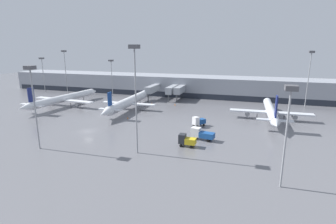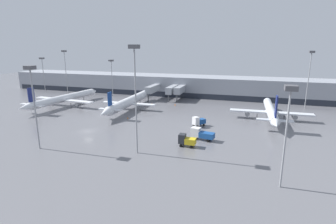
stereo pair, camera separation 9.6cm
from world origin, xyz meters
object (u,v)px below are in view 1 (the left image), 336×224
object	(u,v)px
apron_light_mast_7	(32,84)
parked_jet_2	(129,102)
service_truck_2	(199,121)
traffic_cone_0	(26,107)
parked_jet_1	(271,111)
apron_light_mast_2	(65,60)
parked_jet_0	(63,99)
apron_light_mast_5	(42,65)
traffic_cone_3	(175,105)
traffic_cone_1	(152,103)
service_truck_0	(187,140)
apron_light_mast_3	(310,64)
traffic_cone_2	(128,118)
apron_light_mast_1	(135,72)
apron_light_mast_4	(111,67)
apron_light_mast_6	(289,107)
service_truck_1	(201,134)

from	to	relation	value
apron_light_mast_7	parked_jet_2	bearing A→B (deg)	86.80
service_truck_2	traffic_cone_0	xyz separation A→B (m)	(-66.20, 3.90, -1.22)
parked_jet_1	apron_light_mast_2	size ratio (longest dim) A/B	1.71
parked_jet_0	apron_light_mast_5	distance (m)	40.49
apron_light_mast_2	apron_light_mast_7	xyz separation A→B (m)	(42.20, -63.35, -1.54)
parked_jet_0	traffic_cone_3	distance (m)	43.00
traffic_cone_0	traffic_cone_1	distance (m)	47.16
traffic_cone_3	apron_light_mast_5	distance (m)	73.13
service_truck_0	traffic_cone_1	bearing A→B (deg)	-58.50
traffic_cone_1	apron_light_mast_3	distance (m)	60.00
traffic_cone_2	apron_light_mast_1	world-z (taller)	apron_light_mast_1
traffic_cone_3	apron_light_mast_4	xyz separation A→B (m)	(-34.58, 12.95, 12.86)
parked_jet_0	apron_light_mast_7	bearing A→B (deg)	-142.22
traffic_cone_1	traffic_cone_2	xyz separation A→B (m)	(0.77, -23.14, 0.01)
parked_jet_2	apron_light_mast_4	xyz separation A→B (m)	(-20.38, 24.50, 10.41)
traffic_cone_0	apron_light_mast_2	bearing A→B (deg)	101.68
traffic_cone_1	apron_light_mast_5	distance (m)	63.88
apron_light_mast_7	apron_light_mast_1	bearing A→B (deg)	11.26
service_truck_2	parked_jet_1	bearing A→B (deg)	163.06
parked_jet_2	apron_light_mast_6	distance (m)	64.50
parked_jet_1	traffic_cone_3	xyz separation A→B (m)	(-34.12, 11.03, -2.53)
service_truck_1	service_truck_2	xyz separation A→B (m)	(-2.84, 10.74, -0.01)
parked_jet_2	service_truck_0	world-z (taller)	parked_jet_2
traffic_cone_2	apron_light_mast_2	size ratio (longest dim) A/B	0.03
traffic_cone_2	apron_light_mast_4	bearing A→B (deg)	125.26
apron_light_mast_5	traffic_cone_3	bearing A→B (deg)	-7.95
parked_jet_0	service_truck_2	size ratio (longest dim) A/B	9.68
traffic_cone_1	apron_light_mast_3	bearing A→B (deg)	10.16
service_truck_0	service_truck_1	xyz separation A→B (m)	(2.41, 5.46, 0.03)
traffic_cone_2	apron_light_mast_6	world-z (taller)	apron_light_mast_6
apron_light_mast_7	apron_light_mast_2	bearing A→B (deg)	123.67
service_truck_2	traffic_cone_3	bearing A→B (deg)	-111.73
apron_light_mast_1	service_truck_2	bearing A→B (deg)	69.33
service_truck_2	traffic_cone_3	distance (m)	28.55
traffic_cone_1	apron_light_mast_4	size ratio (longest dim) A/B	0.04
apron_light_mast_2	apron_light_mast_5	world-z (taller)	apron_light_mast_2
service_truck_0	traffic_cone_0	world-z (taller)	service_truck_0
service_truck_2	apron_light_mast_5	bearing A→B (deg)	-73.59
service_truck_0	apron_light_mast_7	world-z (taller)	apron_light_mast_7
apron_light_mast_2	parked_jet_0	bearing A→B (deg)	-54.32
traffic_cone_3	apron_light_mast_1	xyz separation A→B (m)	(5.43, -47.87, 17.01)
service_truck_1	parked_jet_2	bearing A→B (deg)	-27.21
service_truck_1	apron_light_mast_5	size ratio (longest dim) A/B	0.35
traffic_cone_3	apron_light_mast_4	bearing A→B (deg)	159.47
traffic_cone_2	apron_light_mast_4	world-z (taller)	apron_light_mast_4
service_truck_2	apron_light_mast_4	distance (m)	62.71
traffic_cone_1	apron_light_mast_3	world-z (taller)	apron_light_mast_3
apron_light_mast_3	apron_light_mast_6	xyz separation A→B (m)	(-13.95, -63.68, -2.91)
apron_light_mast_3	apron_light_mast_4	world-z (taller)	apron_light_mast_3
parked_jet_1	service_truck_1	world-z (taller)	parked_jet_1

